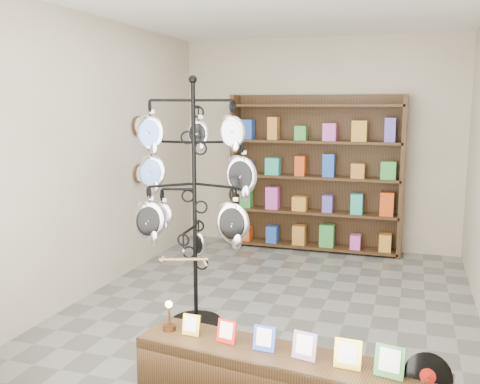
{
  "coord_description": "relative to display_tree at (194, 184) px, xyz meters",
  "views": [
    {
      "loc": [
        1.3,
        -5.16,
        2.05
      ],
      "look_at": [
        -0.05,
        -1.0,
        1.34
      ],
      "focal_mm": 40.0,
      "sensor_mm": 36.0,
      "label": 1
    }
  ],
  "objects": [
    {
      "name": "ground",
      "position": [
        0.59,
        0.69,
        -1.34
      ],
      "size": [
        5.0,
        5.0,
        0.0
      ],
      "primitive_type": "plane",
      "color": "slate",
      "rests_on": "ground"
    },
    {
      "name": "room_envelope",
      "position": [
        0.59,
        0.69,
        0.51
      ],
      "size": [
        5.0,
        5.0,
        5.0
      ],
      "color": "#C2B09C",
      "rests_on": "ground"
    },
    {
      "name": "display_tree",
      "position": [
        0.0,
        0.0,
        0.0
      ],
      "size": [
        1.2,
        1.18,
        2.31
      ],
      "rotation": [
        0.0,
        0.0,
        0.25
      ],
      "color": "black",
      "rests_on": "ground"
    },
    {
      "name": "wall_clocks",
      "position": [
        -1.38,
        1.49,
        0.16
      ],
      "size": [
        0.03,
        0.24,
        0.84
      ],
      "color": "black",
      "rests_on": "ground"
    },
    {
      "name": "back_shelving",
      "position": [
        0.59,
        2.99,
        -0.31
      ],
      "size": [
        2.42,
        0.36,
        2.2
      ],
      "color": "black",
      "rests_on": "ground"
    }
  ]
}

